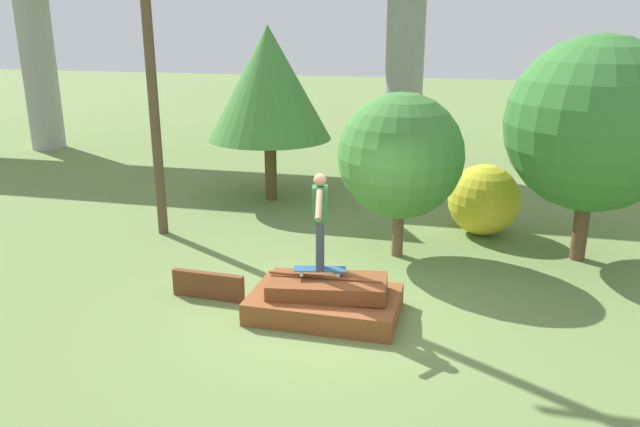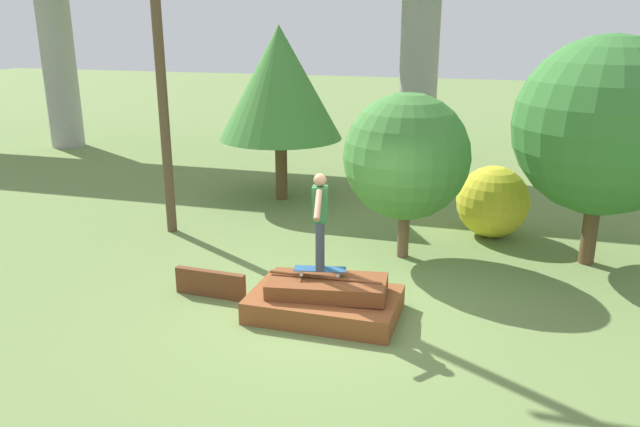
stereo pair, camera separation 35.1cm
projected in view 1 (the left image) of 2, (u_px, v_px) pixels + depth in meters
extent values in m
plane|color=olive|center=(325.00, 314.00, 9.39)|extent=(80.00, 80.00, 0.00)
cube|color=brown|center=(325.00, 304.00, 9.34)|extent=(2.22, 1.39, 0.34)
cube|color=brown|center=(327.00, 287.00, 9.24)|extent=(1.82, 0.94, 0.29)
cylinder|color=brown|center=(325.00, 277.00, 9.21)|extent=(1.70, 0.05, 0.05)
cube|color=brown|center=(208.00, 285.00, 9.87)|extent=(1.20, 0.17, 0.43)
cube|color=#23517F|center=(320.00, 269.00, 9.25)|extent=(0.80, 0.36, 0.01)
cylinder|color=silver|center=(338.00, 270.00, 9.34)|extent=(0.06, 0.04, 0.05)
cylinder|color=silver|center=(338.00, 275.00, 9.16)|extent=(0.06, 0.04, 0.05)
cylinder|color=silver|center=(302.00, 270.00, 9.37)|extent=(0.06, 0.04, 0.05)
cylinder|color=silver|center=(301.00, 274.00, 9.19)|extent=(0.06, 0.04, 0.05)
cylinder|color=#383D4C|center=(320.00, 243.00, 9.22)|extent=(0.12, 0.12, 0.73)
cylinder|color=#383D4C|center=(320.00, 247.00, 9.06)|extent=(0.12, 0.12, 0.73)
cube|color=#2D6638|center=(320.00, 204.00, 8.95)|extent=(0.26, 0.25, 0.53)
sphere|color=#A37556|center=(320.00, 180.00, 8.84)|extent=(0.19, 0.19, 0.19)
cylinder|color=#A37556|center=(321.00, 193.00, 9.23)|extent=(0.17, 0.48, 0.36)
cylinder|color=#A37556|center=(319.00, 205.00, 8.62)|extent=(0.17, 0.48, 0.36)
cylinder|color=#9E9E99|center=(38.00, 58.00, 20.58)|extent=(1.10, 1.10, 6.05)
cylinder|color=#9E9E99|center=(405.00, 64.00, 17.89)|extent=(1.10, 1.10, 6.05)
cylinder|color=brown|center=(146.00, 6.00, 11.62)|extent=(0.20, 0.20, 8.98)
cylinder|color=brown|center=(271.00, 169.00, 15.19)|extent=(0.29, 0.29, 1.51)
cone|color=#428438|center=(269.00, 83.00, 14.57)|extent=(2.94, 2.94, 2.63)
cylinder|color=brown|center=(398.00, 231.00, 11.60)|extent=(0.21, 0.21, 0.94)
sphere|color=#428438|center=(401.00, 156.00, 11.18)|extent=(2.27, 2.27, 2.27)
cylinder|color=brown|center=(581.00, 228.00, 11.39)|extent=(0.27, 0.27, 1.20)
sphere|color=#387A33|center=(594.00, 124.00, 10.82)|extent=(3.07, 3.07, 3.07)
sphere|color=gold|center=(484.00, 200.00, 12.71)|extent=(1.46, 1.46, 1.46)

